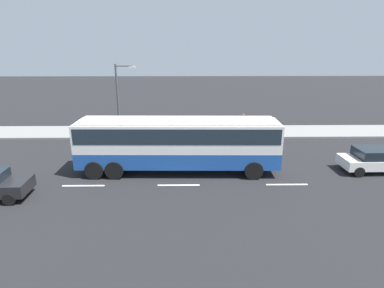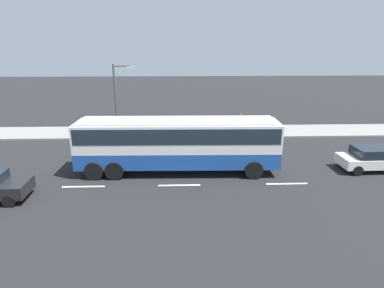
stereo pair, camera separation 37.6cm
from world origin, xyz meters
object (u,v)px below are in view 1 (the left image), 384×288
at_px(car_white_minivan, 377,159).
at_px(coach_bus, 178,140).
at_px(street_lamp, 120,96).
at_px(pedestrian_at_crossing, 243,122).
at_px(pedestrian_near_curb, 151,125).

bearing_deg(car_white_minivan, coach_bus, 178.11).
bearing_deg(street_lamp, pedestrian_at_crossing, 6.70).
relative_size(coach_bus, pedestrian_near_curb, 8.06).
bearing_deg(car_white_minivan, pedestrian_at_crossing, 127.21).
distance_m(coach_bus, street_lamp, 9.06).
distance_m(coach_bus, pedestrian_at_crossing, 10.30).
relative_size(pedestrian_at_crossing, street_lamp, 0.28).
relative_size(coach_bus, car_white_minivan, 2.74).
distance_m(coach_bus, car_white_minivan, 12.55).
relative_size(pedestrian_near_curb, pedestrian_at_crossing, 0.90).
height_order(coach_bus, car_white_minivan, coach_bus).
relative_size(car_white_minivan, pedestrian_near_curb, 2.94).
relative_size(car_white_minivan, street_lamp, 0.75).
xyz_separation_m(car_white_minivan, street_lamp, (-17.40, 7.57, 2.85)).
xyz_separation_m(coach_bus, car_white_minivan, (12.48, -0.13, -1.28)).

